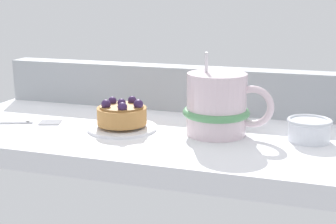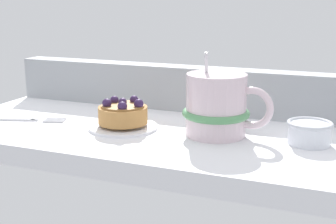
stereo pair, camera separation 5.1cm
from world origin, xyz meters
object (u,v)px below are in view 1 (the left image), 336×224
dessert_plate (122,127)px  raspberry_tart (122,114)px  coffee_mug (218,105)px  sugar_bowl (309,129)px  dessert_fork (9,122)px

dessert_plate → raspberry_tart: size_ratio=1.40×
coffee_mug → sugar_bowl: (13.58, 0.84, -2.80)cm
dessert_plate → dessert_fork: dessert_plate is taller
raspberry_tart → dessert_fork: bearing=-172.5°
dessert_fork → raspberry_tart: bearing=7.5°
raspberry_tart → sugar_bowl: size_ratio=1.21×
dessert_plate → coffee_mug: (15.12, 1.93, 4.17)cm
dessert_fork → sugar_bowl: sugar_bowl is taller
raspberry_tart → coffee_mug: bearing=7.3°
dessert_plate → dessert_fork: size_ratio=0.64×
coffee_mug → raspberry_tart: bearing=-172.7°
raspberry_tart → coffee_mug: (15.10, 1.94, 2.03)cm
dessert_fork → sugar_bowl: 48.55cm
dessert_plate → sugar_bowl: (28.70, 2.77, 1.37)cm
dessert_plate → sugar_bowl: bearing=5.5°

